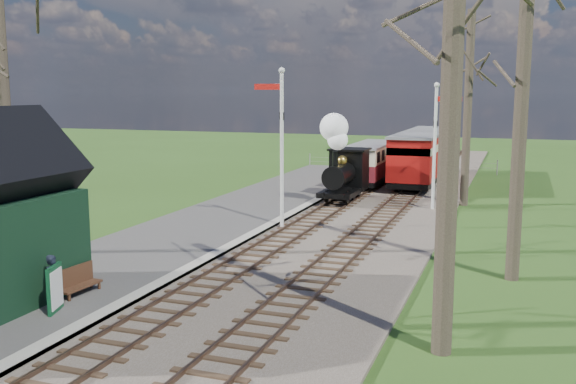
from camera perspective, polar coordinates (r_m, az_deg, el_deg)
name	(u,v)px	position (r m, az deg, el deg)	size (l,w,h in m)	color
distant_hills	(450,286)	(74.70, 14.17, -8.09)	(114.40, 48.00, 22.02)	#385B23
ballast_bed	(367,206)	(30.05, 7.03, -1.24)	(8.00, 60.00, 0.10)	brown
track_near	(340,203)	(30.35, 4.64, -1.01)	(1.60, 60.00, 0.15)	brown
track_far	(395,207)	(29.79, 9.47, -1.29)	(1.60, 60.00, 0.15)	brown
platform	(193,233)	(24.29, -8.41, -3.59)	(5.00, 44.00, 0.20)	#474442
coping_strip	(250,237)	(23.31, -3.41, -4.03)	(0.40, 44.00, 0.21)	#B2AD9E
semaphore_near	(280,137)	(24.47, -0.70, 4.94)	(1.22, 0.24, 6.22)	silver
semaphore_far	(437,137)	(29.14, 13.08, 4.82)	(1.22, 0.24, 5.72)	silver
bare_trees	(277,96)	(18.15, -1.01, 8.55)	(15.51, 22.39, 12.00)	#382D23
fence_line	(399,163)	(43.78, 9.83, 2.54)	(12.60, 0.08, 1.00)	slate
locomotive	(343,163)	(30.58, 4.91, 2.54)	(1.67, 3.89, 4.17)	black
coach	(371,161)	(36.49, 7.37, 2.72)	(1.94, 6.67, 2.05)	black
red_carriage_a	(416,159)	(35.54, 11.31, 2.86)	(2.33, 5.78, 2.46)	black
red_carriage_b	(429,151)	(40.96, 12.46, 3.61)	(2.33, 5.78, 2.46)	black
sign_board	(55,289)	(16.14, -20.00, -8.08)	(0.31, 0.75, 1.11)	#0E4222
bench	(77,281)	(17.39, -18.21, -7.51)	(0.48, 1.29, 0.72)	#422617
person	(54,282)	(16.32, -20.11, -7.52)	(0.48, 0.32, 1.32)	black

